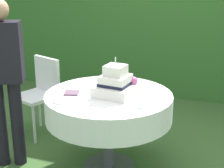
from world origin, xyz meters
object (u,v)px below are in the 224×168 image
(cake_table, at_px, (109,107))
(garden_chair, at_px, (41,89))
(napkin_stack, at_px, (72,93))
(standing_person, at_px, (4,73))
(serving_plate_near, at_px, (98,79))
(serving_plate_far, at_px, (143,106))
(serving_plate_left, at_px, (61,102))
(serving_plate_right, at_px, (67,87))
(wedding_cake, at_px, (116,84))

(cake_table, relative_size, garden_chair, 1.31)
(napkin_stack, bearing_deg, cake_table, 18.68)
(cake_table, xyz_separation_m, napkin_stack, (-0.32, -0.11, 0.13))
(standing_person, bearing_deg, serving_plate_near, 44.06)
(serving_plate_far, relative_size, napkin_stack, 1.02)
(cake_table, bearing_deg, serving_plate_left, -131.88)
(cake_table, relative_size, serving_plate_right, 10.04)
(wedding_cake, relative_size, standing_person, 0.23)
(serving_plate_left, distance_m, garden_chair, 1.09)
(serving_plate_right, bearing_deg, napkin_stack, -49.80)
(cake_table, bearing_deg, napkin_stack, -161.32)
(standing_person, bearing_deg, serving_plate_far, 3.38)
(cake_table, xyz_separation_m, standing_person, (-0.93, -0.26, 0.30))
(serving_plate_left, height_order, napkin_stack, napkin_stack)
(serving_plate_near, bearing_deg, serving_plate_left, -93.50)
(wedding_cake, distance_m, serving_plate_right, 0.52)
(serving_plate_far, relative_size, garden_chair, 0.15)
(serving_plate_near, bearing_deg, cake_table, -55.73)
(standing_person, bearing_deg, wedding_cake, 14.38)
(wedding_cake, relative_size, serving_plate_far, 2.83)
(wedding_cake, relative_size, serving_plate_right, 3.17)
(wedding_cake, xyz_separation_m, serving_plate_far, (0.31, -0.18, -0.10))
(cake_table, height_order, serving_plate_left, serving_plate_left)
(serving_plate_right, height_order, garden_chair, garden_chair)
(wedding_cake, relative_size, garden_chair, 0.41)
(napkin_stack, bearing_deg, standing_person, -165.98)
(serving_plate_right, bearing_deg, standing_person, -148.78)
(serving_plate_right, xyz_separation_m, napkin_stack, (0.12, -0.14, 0.00))
(serving_plate_far, height_order, garden_chair, garden_chair)
(cake_table, distance_m, wedding_cake, 0.24)
(serving_plate_right, bearing_deg, serving_plate_far, -14.99)
(serving_plate_right, bearing_deg, serving_plate_near, 62.90)
(serving_plate_near, height_order, serving_plate_left, same)
(serving_plate_near, relative_size, serving_plate_left, 0.85)
(serving_plate_left, height_order, serving_plate_right, same)
(garden_chair, bearing_deg, serving_plate_left, -48.86)
(serving_plate_right, bearing_deg, wedding_cake, -4.41)
(serving_plate_right, distance_m, garden_chair, 0.74)
(wedding_cake, xyz_separation_m, napkin_stack, (-0.39, -0.10, -0.09))
(serving_plate_near, bearing_deg, standing_person, -135.94)
(serving_plate_near, distance_m, serving_plate_right, 0.39)
(napkin_stack, bearing_deg, serving_plate_left, -86.84)
(serving_plate_left, bearing_deg, serving_plate_near, 86.50)
(serving_plate_left, xyz_separation_m, standing_person, (-0.62, 0.08, 0.17))
(serving_plate_far, xyz_separation_m, serving_plate_left, (-0.68, -0.16, 0.00))
(garden_chair, distance_m, standing_person, 0.82)
(serving_plate_far, xyz_separation_m, garden_chair, (-1.38, 0.64, -0.22))
(cake_table, height_order, wedding_cake, wedding_cake)
(serving_plate_near, xyz_separation_m, garden_chair, (-0.75, 0.08, -0.22))
(wedding_cake, relative_size, serving_plate_left, 3.02)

